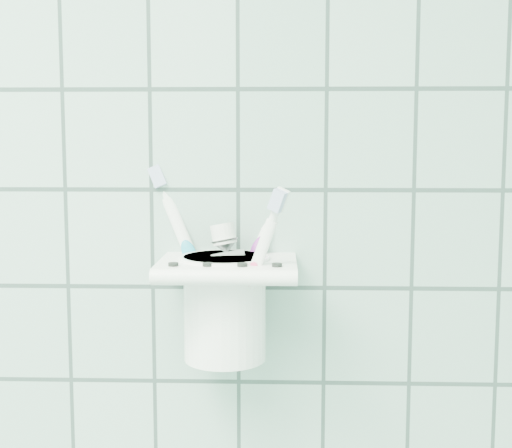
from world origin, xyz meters
TOP-DOWN VIEW (x-y plane):
  - holder_bracket at (0.64, 1.15)m, footprint 0.14×0.11m
  - cup at (0.64, 1.16)m, footprint 0.09×0.09m
  - toothbrush_pink at (0.64, 1.17)m, footprint 0.08×0.04m
  - toothbrush_blue at (0.63, 1.16)m, footprint 0.08×0.07m
  - toothbrush_orange at (0.64, 1.14)m, footprint 0.06×0.05m
  - toothpaste_tube at (0.66, 1.15)m, footprint 0.05×0.04m

SIDE VIEW (x-z plane):
  - cup at x=0.64m, z-range 1.19..1.30m
  - toothpaste_tube at x=0.66m, z-range 1.20..1.34m
  - holder_bracket at x=0.64m, z-range 1.26..1.30m
  - toothbrush_orange at x=0.64m, z-range 1.20..1.38m
  - toothbrush_pink at x=0.64m, z-range 1.20..1.40m
  - toothbrush_blue at x=0.63m, z-range 1.20..1.41m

